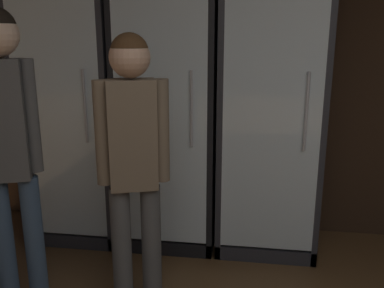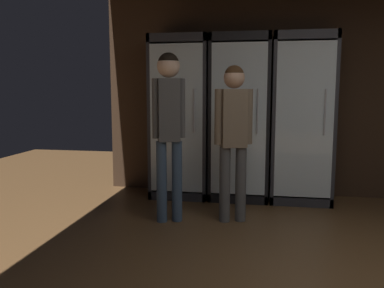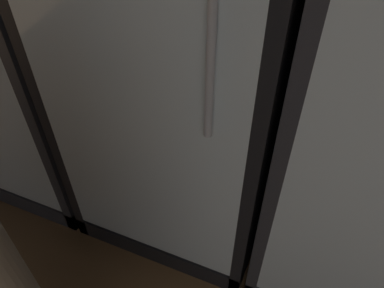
{
  "view_description": "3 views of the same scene",
  "coord_description": "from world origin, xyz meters",
  "px_view_note": "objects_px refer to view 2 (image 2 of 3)",
  "views": [
    {
      "loc": [
        -0.66,
        -0.21,
        1.54
      ],
      "look_at": [
        -1.06,
        2.5,
        0.83
      ],
      "focal_mm": 38.6,
      "sensor_mm": 36.0,
      "label": 1
    },
    {
      "loc": [
        -0.97,
        -2.19,
        1.32
      ],
      "look_at": [
        -1.8,
        2.46,
        0.69
      ],
      "focal_mm": 37.9,
      "sensor_mm": 36.0,
      "label": 2
    },
    {
      "loc": [
        -0.81,
        1.73,
        1.57
      ],
      "look_at": [
        -1.05,
        2.31,
        0.89
      ],
      "focal_mm": 39.27,
      "sensor_mm": 36.0,
      "label": 3
    }
  ],
  "objects_px": {
    "cooler_left": "(240,119)",
    "shopper_near": "(169,117)",
    "cooler_far_left": "(182,119)",
    "shopper_far": "(234,127)",
    "cooler_center": "(302,121)"
  },
  "relations": [
    {
      "from": "cooler_left",
      "to": "shopper_near",
      "type": "height_order",
      "value": "cooler_left"
    },
    {
      "from": "shopper_near",
      "to": "cooler_left",
      "type": "bearing_deg",
      "value": 59.15
    },
    {
      "from": "cooler_left",
      "to": "shopper_near",
      "type": "xyz_separation_m",
      "value": [
        -0.63,
        -1.06,
        0.1
      ]
    },
    {
      "from": "cooler_far_left",
      "to": "shopper_near",
      "type": "height_order",
      "value": "cooler_far_left"
    },
    {
      "from": "cooler_left",
      "to": "shopper_near",
      "type": "distance_m",
      "value": 1.24
    },
    {
      "from": "cooler_left",
      "to": "shopper_far",
      "type": "distance_m",
      "value": 0.94
    },
    {
      "from": "cooler_far_left",
      "to": "shopper_near",
      "type": "relative_size",
      "value": 1.17
    },
    {
      "from": "cooler_left",
      "to": "cooler_center",
      "type": "distance_m",
      "value": 0.73
    },
    {
      "from": "cooler_left",
      "to": "cooler_center",
      "type": "xyz_separation_m",
      "value": [
        0.73,
        -0.0,
        -0.01
      ]
    },
    {
      "from": "cooler_center",
      "to": "cooler_left",
      "type": "bearing_deg",
      "value": 179.97
    },
    {
      "from": "cooler_far_left",
      "to": "cooler_center",
      "type": "height_order",
      "value": "same"
    },
    {
      "from": "cooler_far_left",
      "to": "shopper_far",
      "type": "distance_m",
      "value": 1.18
    },
    {
      "from": "cooler_center",
      "to": "shopper_far",
      "type": "height_order",
      "value": "cooler_center"
    },
    {
      "from": "cooler_far_left",
      "to": "shopper_far",
      "type": "height_order",
      "value": "cooler_far_left"
    },
    {
      "from": "cooler_far_left",
      "to": "shopper_far",
      "type": "bearing_deg",
      "value": -52.76
    }
  ]
}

